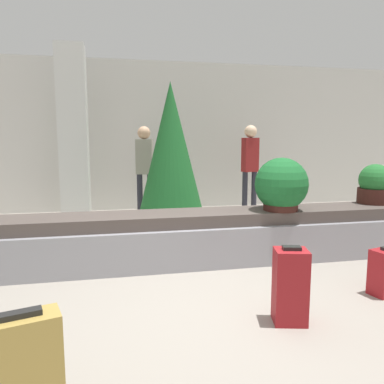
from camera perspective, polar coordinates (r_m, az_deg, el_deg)
name	(u,v)px	position (r m, az deg, el deg)	size (l,w,h in m)	color
ground_plane	(219,304)	(3.66, 4.16, -16.69)	(18.00, 18.00, 0.00)	gray
back_wall	(157,136)	(8.33, -5.34, 8.46)	(18.00, 0.06, 3.20)	beige
carousel	(192,238)	(4.71, 0.00, -7.04)	(8.29, 0.76, 0.64)	gray
pillar	(74,136)	(7.25, -17.59, 8.20)	(0.50, 0.50, 3.20)	silver
suitcase_2	(290,286)	(3.31, 14.74, -13.69)	(0.31, 0.28, 0.66)	maroon
suitcase_3	(24,376)	(2.29, -24.24, -24.25)	(0.41, 0.28, 0.68)	#A3843D
potted_plant_0	(375,185)	(5.83, 26.09, 0.94)	(0.45, 0.45, 0.55)	#381914
potted_plant_1	(281,186)	(4.84, 13.45, 0.91)	(0.67, 0.67, 0.67)	#381914
traveler_0	(250,160)	(7.79, 8.84, 4.80)	(0.35, 0.25, 1.82)	#282833
traveler_1	(144,163)	(7.39, -7.26, 4.46)	(0.35, 0.25, 1.78)	#282833
decorated_tree	(171,152)	(6.30, -3.24, 6.15)	(1.15, 1.15, 2.47)	#4C331E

